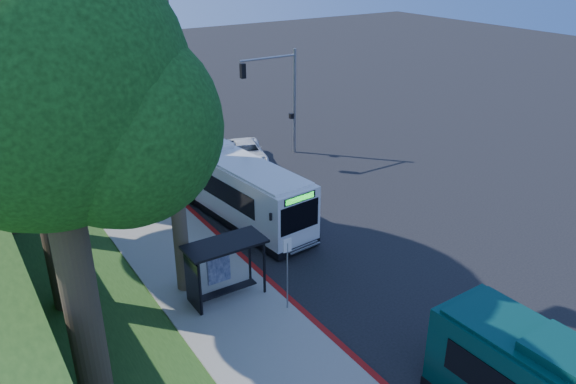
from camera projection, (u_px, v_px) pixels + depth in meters
ground at (324, 226)px, 28.50m from camera, size 140.00×140.00×0.00m
sidewalk at (191, 266)px, 24.87m from camera, size 4.50×70.00×0.12m
red_curb at (282, 293)px, 22.93m from camera, size 0.25×30.00×0.13m
grass_verge at (32, 254)px, 25.90m from camera, size 8.00×70.00×0.06m
bus_shelter at (218, 260)px, 21.98m from camera, size 3.20×1.51×2.55m
stop_sign_pole at (287, 264)px, 21.14m from camera, size 0.35×0.06×3.17m
traffic_signal_pole at (281, 90)px, 36.24m from camera, size 4.10×0.30×7.00m
tree_0 at (17, 11)px, 17.79m from camera, size 8.40×8.00×15.70m
tree_6 at (49, 100)px, 13.54m from camera, size 7.56×7.20×13.74m
white_bus at (228, 182)px, 29.44m from camera, size 3.63×11.84×3.47m
pickup at (246, 153)px, 36.38m from camera, size 3.72×5.39×1.37m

